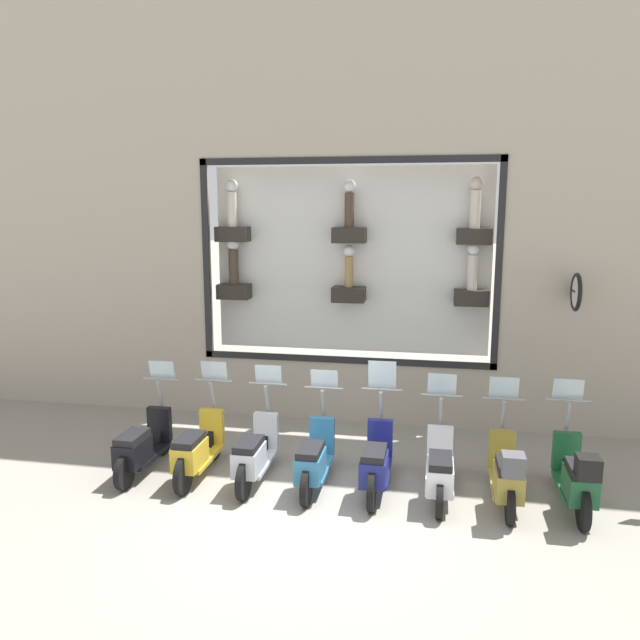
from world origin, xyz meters
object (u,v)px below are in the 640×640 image
Objects in this scene: scooter_white_2 at (440,469)px; scooter_navy_3 at (376,462)px; scooter_yellow_6 at (197,449)px; scooter_olive_1 at (507,474)px; scooter_teal_4 at (314,459)px; scooter_silver_5 at (255,454)px; scooter_green_0 at (576,477)px; scooter_black_7 at (142,446)px.

scooter_white_2 is 0.99× the size of scooter_navy_3.
scooter_yellow_6 reaches higher than scooter_white_2.
scooter_olive_1 is 4.43m from scooter_yellow_6.
scooter_white_2 is 1.77m from scooter_teal_4.
scooter_teal_4 is 1.77m from scooter_yellow_6.
scooter_silver_5 reaches higher than scooter_olive_1.
scooter_olive_1 is (-0.01, 0.89, -0.02)m from scooter_green_0.
scooter_olive_1 is 0.99× the size of scooter_silver_5.
scooter_navy_3 is 1.01× the size of scooter_teal_4.
scooter_silver_5 reaches higher than scooter_teal_4.
scooter_white_2 is 3.54m from scooter_yellow_6.
scooter_green_0 is 1.01× the size of scooter_olive_1.
scooter_olive_1 is at bearing -92.45° from scooter_navy_3.
scooter_navy_3 reaches higher than scooter_olive_1.
scooter_olive_1 is 5.31m from scooter_black_7.
scooter_green_0 reaches higher than scooter_silver_5.
scooter_green_0 is 2.66m from scooter_navy_3.
scooter_white_2 is 0.89m from scooter_navy_3.
scooter_navy_3 is at bearing -89.43° from scooter_teal_4.
scooter_green_0 is 1.00× the size of scooter_navy_3.
scooter_navy_3 is 0.89m from scooter_teal_4.
scooter_olive_1 reaches higher than scooter_black_7.
scooter_green_0 is 1.00× the size of scooter_yellow_6.
scooter_green_0 is 1.77m from scooter_white_2.
scooter_silver_5 is at bearing 90.16° from scooter_navy_3.
scooter_navy_3 is at bearing -89.92° from scooter_yellow_6.
scooter_silver_5 is at bearing -90.09° from scooter_yellow_6.
scooter_silver_5 is (0.07, 3.54, -0.02)m from scooter_olive_1.
scooter_olive_1 is at bearing -94.16° from scooter_white_2.
scooter_navy_3 is 2.66m from scooter_yellow_6.
scooter_olive_1 is 0.99× the size of scooter_black_7.
scooter_navy_3 is at bearing -89.87° from scooter_black_7.
scooter_navy_3 is 1.00× the size of scooter_silver_5.
scooter_green_0 is 6.20m from scooter_black_7.
scooter_yellow_6 is at bearing 89.33° from scooter_green_0.
scooter_olive_1 is 0.99× the size of scooter_navy_3.
scooter_green_0 is 1.00× the size of scooter_silver_5.
scooter_black_7 is (-0.00, 1.77, -0.01)m from scooter_silver_5.
scooter_silver_5 is at bearing 89.76° from scooter_teal_4.
scooter_silver_5 is at bearing 89.87° from scooter_white_2.
scooter_yellow_6 is at bearing 89.91° from scooter_silver_5.
scooter_green_0 reaches higher than scooter_white_2.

